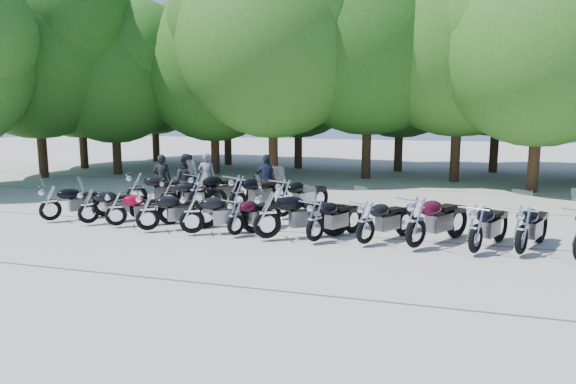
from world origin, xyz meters
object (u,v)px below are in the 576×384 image
(motorcycle_3, at_px, (147,210))
(rider_0, at_px, (162,179))
(motorcycle_10, at_px, (476,228))
(motorcycle_14, at_px, (169,193))
(motorcycle_9, at_px, (416,221))
(motorcycle_2, at_px, (116,207))
(rider_1, at_px, (186,181))
(motorcycle_0, at_px, (50,202))
(motorcycle_4, at_px, (192,212))
(motorcycle_17, at_px, (283,197))
(motorcycle_16, at_px, (237,193))
(rider_3, at_px, (207,177))
(motorcycle_15, at_px, (198,190))
(motorcycle_5, at_px, (236,216))
(motorcycle_11, at_px, (522,229))
(motorcycle_7, at_px, (315,219))
(motorcycle_1, at_px, (88,205))
(motorcycle_8, at_px, (366,221))
(motorcycle_6, at_px, (267,213))
(rider_2, at_px, (267,180))
(motorcycle_13, at_px, (137,188))

(motorcycle_3, relative_size, rider_0, 1.27)
(motorcycle_10, xyz_separation_m, motorcycle_14, (-9.30, 2.70, -0.05))
(motorcycle_10, bearing_deg, motorcycle_9, 21.35)
(motorcycle_2, relative_size, rider_0, 1.18)
(motorcycle_14, relative_size, rider_1, 1.16)
(motorcycle_0, height_order, motorcycle_4, motorcycle_4)
(motorcycle_17, bearing_deg, motorcycle_16, 24.56)
(motorcycle_16, height_order, rider_3, rider_3)
(motorcycle_0, bearing_deg, motorcycle_14, -96.45)
(motorcycle_14, xyz_separation_m, motorcycle_15, (0.97, 0.14, 0.11))
(motorcycle_5, xyz_separation_m, motorcycle_11, (6.88, 0.11, 0.08))
(motorcycle_4, bearing_deg, motorcycle_17, -60.15)
(motorcycle_11, relative_size, motorcycle_15, 0.92)
(motorcycle_2, height_order, motorcycle_14, motorcycle_14)
(motorcycle_3, distance_m, motorcycle_4, 1.31)
(rider_0, bearing_deg, motorcycle_10, 140.15)
(motorcycle_7, xyz_separation_m, rider_3, (-5.14, 4.71, 0.26))
(motorcycle_0, distance_m, motorcycle_1, 1.32)
(motorcycle_0, height_order, motorcycle_1, motorcycle_0)
(motorcycle_8, distance_m, motorcycle_11, 3.51)
(motorcycle_0, bearing_deg, rider_3, -84.41)
(motorcycle_8, bearing_deg, motorcycle_6, 36.38)
(motorcycle_9, height_order, motorcycle_14, motorcycle_9)
(motorcycle_6, bearing_deg, motorcycle_17, -24.68)
(motorcycle_3, distance_m, rider_0, 4.42)
(motorcycle_2, bearing_deg, motorcycle_16, -81.75)
(motorcycle_4, height_order, motorcycle_11, motorcycle_11)
(motorcycle_17, bearing_deg, motorcycle_0, 46.35)
(motorcycle_1, distance_m, motorcycle_14, 2.78)
(motorcycle_2, height_order, motorcycle_17, motorcycle_17)
(motorcycle_3, relative_size, rider_3, 1.25)
(motorcycle_8, bearing_deg, rider_1, 5.73)
(motorcycle_14, bearing_deg, rider_2, -76.34)
(motorcycle_17, xyz_separation_m, rider_3, (-3.54, 2.14, 0.20))
(motorcycle_3, distance_m, motorcycle_8, 5.85)
(motorcycle_6, relative_size, motorcycle_11, 1.09)
(motorcycle_13, bearing_deg, rider_3, -64.68)
(rider_3, bearing_deg, motorcycle_17, 139.04)
(motorcycle_4, height_order, rider_3, rider_3)
(rider_1, bearing_deg, motorcycle_7, 144.07)
(motorcycle_5, height_order, motorcycle_8, motorcycle_8)
(motorcycle_10, height_order, motorcycle_15, motorcycle_15)
(motorcycle_6, xyz_separation_m, motorcycle_16, (-1.89, 2.70, 0.00))
(rider_0, bearing_deg, motorcycle_14, 108.70)
(motorcycle_7, height_order, motorcycle_16, motorcycle_16)
(motorcycle_6, distance_m, motorcycle_7, 1.23)
(motorcycle_8, xyz_separation_m, rider_3, (-6.37, 4.60, 0.25))
(motorcycle_4, distance_m, rider_2, 4.70)
(motorcycle_17, bearing_deg, motorcycle_15, 20.96)
(motorcycle_9, height_order, motorcycle_13, motorcycle_9)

